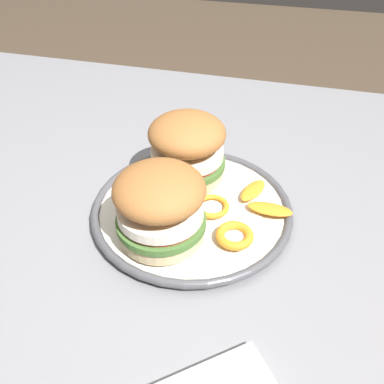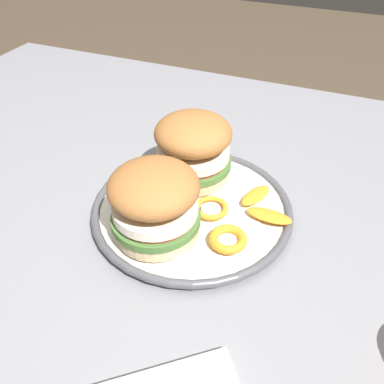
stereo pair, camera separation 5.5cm
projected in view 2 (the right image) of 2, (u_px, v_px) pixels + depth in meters
The scene contains 8 objects.
dining_table at pixel (133, 263), 0.63m from camera, with size 1.23×1.07×0.73m.
dinner_plate at pixel (192, 208), 0.58m from camera, with size 0.29×0.29×0.02m.
sandwich_half_left at pixel (155, 201), 0.50m from camera, with size 0.12×0.12×0.10m.
sandwich_half_right at pixel (193, 147), 0.60m from camera, with size 0.13×0.13×0.10m.
orange_peel_curled at pixel (229, 238), 0.52m from camera, with size 0.06×0.06×0.01m.
orange_peel_strip_long at pixel (269, 216), 0.55m from camera, with size 0.06×0.03×0.01m.
orange_peel_strip_short at pixel (256, 195), 0.58m from camera, with size 0.04×0.06×0.01m.
orange_peel_small_curl at pixel (211, 208), 0.56m from camera, with size 0.06×0.06×0.01m.
Camera 2 is at (0.24, -0.35, 1.13)m, focal length 37.84 mm.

